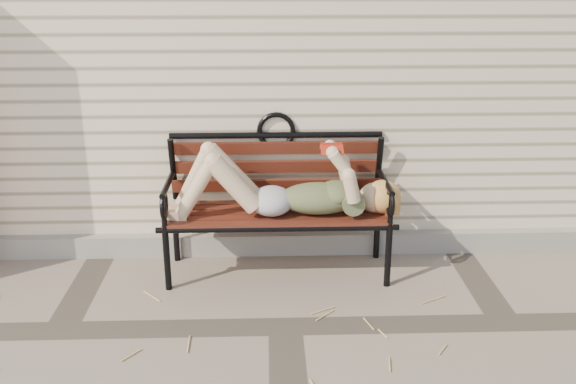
{
  "coord_description": "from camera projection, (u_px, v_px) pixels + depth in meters",
  "views": [
    {
      "loc": [
        -0.09,
        -3.13,
        1.92
      ],
      "look_at": [
        0.03,
        0.56,
        0.6
      ],
      "focal_mm": 40.0,
      "sensor_mm": 36.0,
      "label": 1
    }
  ],
  "objects": [
    {
      "name": "ground",
      "position": [
        285.0,
        326.0,
        3.59
      ],
      "size": [
        80.0,
        80.0,
        0.0
      ],
      "primitive_type": "plane",
      "color": "gray",
      "rests_on": "ground"
    },
    {
      "name": "house_wall",
      "position": [
        275.0,
        12.0,
        5.91
      ],
      "size": [
        8.0,
        4.0,
        3.0
      ],
      "primitive_type": "cube",
      "color": "beige",
      "rests_on": "ground"
    },
    {
      "name": "foundation_strip",
      "position": [
        281.0,
        243.0,
        4.48
      ],
      "size": [
        8.0,
        0.1,
        0.15
      ],
      "primitive_type": "cube",
      "color": "gray",
      "rests_on": "ground"
    },
    {
      "name": "garden_bench",
      "position": [
        277.0,
        187.0,
        4.13
      ],
      "size": [
        1.55,
        0.62,
        1.01
      ],
      "color": "black",
      "rests_on": "ground"
    },
    {
      "name": "reading_woman",
      "position": [
        279.0,
        188.0,
        4.0
      ],
      "size": [
        1.47,
        0.33,
        0.46
      ],
      "color": "#0A344A",
      "rests_on": "ground"
    },
    {
      "name": "straw_scatter",
      "position": [
        216.0,
        372.0,
        3.18
      ],
      "size": [
        2.91,
        1.73,
        0.01
      ],
      "color": "#D9B56A",
      "rests_on": "ground"
    }
  ]
}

